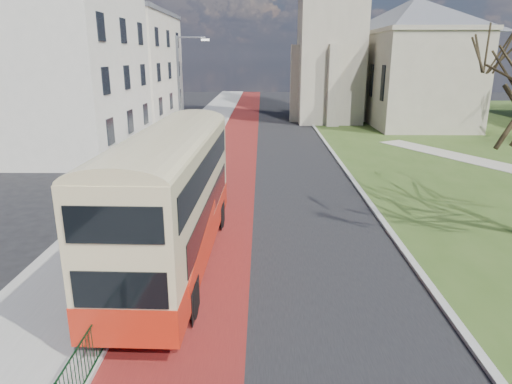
{
  "coord_description": "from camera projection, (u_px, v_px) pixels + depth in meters",
  "views": [
    {
      "loc": [
        0.87,
        -12.02,
        6.93
      ],
      "look_at": [
        0.66,
        4.4,
        2.0
      ],
      "focal_mm": 32.0,
      "sensor_mm": 36.0,
      "label": 1
    }
  ],
  "objects": [
    {
      "name": "ground",
      "position": [
        232.0,
        299.0,
        13.52
      ],
      "size": [
        160.0,
        160.0,
        0.0
      ],
      "primitive_type": "plane",
      "color": "black",
      "rests_on": "ground"
    },
    {
      "name": "road_carriageway",
      "position": [
        271.0,
        156.0,
        32.65
      ],
      "size": [
        9.0,
        120.0,
        0.01
      ],
      "primitive_type": "cube",
      "color": "black",
      "rests_on": "ground"
    },
    {
      "name": "bus_lane",
      "position": [
        233.0,
        156.0,
        32.69
      ],
      "size": [
        3.4,
        120.0,
        0.01
      ],
      "primitive_type": "cube",
      "color": "#591414",
      "rests_on": "ground"
    },
    {
      "name": "pavement_west",
      "position": [
        180.0,
        155.0,
        32.72
      ],
      "size": [
        4.0,
        120.0,
        0.12
      ],
      "primitive_type": "cube",
      "color": "gray",
      "rests_on": "ground"
    },
    {
      "name": "kerb_west",
      "position": [
        208.0,
        155.0,
        32.69
      ],
      "size": [
        0.25,
        120.0,
        0.13
      ],
      "primitive_type": "cube",
      "color": "#999993",
      "rests_on": "ground"
    },
    {
      "name": "kerb_east",
      "position": [
        331.0,
        150.0,
        34.49
      ],
      "size": [
        0.25,
        80.0,
        0.13
      ],
      "primitive_type": "cube",
      "color": "#999993",
      "rests_on": "ground"
    },
    {
      "name": "pedestrian_railing",
      "position": [
        161.0,
        231.0,
        17.23
      ],
      "size": [
        0.07,
        24.0,
        1.12
      ],
      "color": "black",
      "rests_on": "ground"
    },
    {
      "name": "street_block_near",
      "position": [
        56.0,
        61.0,
        32.89
      ],
      "size": [
        10.3,
        14.3,
        13.0
      ],
      "color": "silver",
      "rests_on": "ground"
    },
    {
      "name": "street_block_far",
      "position": [
        122.0,
        67.0,
        48.43
      ],
      "size": [
        10.3,
        16.3,
        11.5
      ],
      "color": "beige",
      "rests_on": "ground"
    },
    {
      "name": "streetlamp",
      "position": [
        181.0,
        93.0,
        29.49
      ],
      "size": [
        2.13,
        0.18,
        8.0
      ],
      "color": "gray",
      "rests_on": "pavement_west"
    },
    {
      "name": "bus",
      "position": [
        172.0,
        193.0,
        15.02
      ],
      "size": [
        2.78,
        10.89,
        4.53
      ],
      "rotation": [
        0.0,
        0.0,
        -0.02
      ],
      "color": "#B52210",
      "rests_on": "ground"
    }
  ]
}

